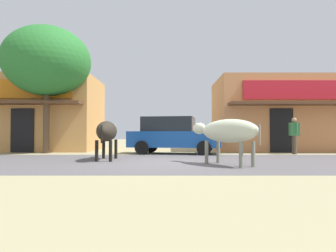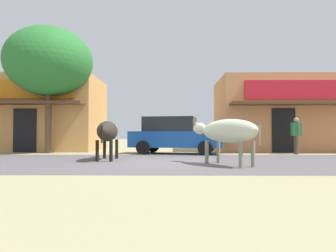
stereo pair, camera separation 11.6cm
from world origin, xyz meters
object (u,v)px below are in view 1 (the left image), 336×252
parked_hatchback_car (174,135)px  pedestrian_by_shop (295,133)px  cow_near_brown (108,132)px  cow_far_dark (228,131)px  roadside_tree (48,62)px

parked_hatchback_car → pedestrian_by_shop: bearing=-3.4°
cow_near_brown → pedestrian_by_shop: pedestrian_by_shop is taller
pedestrian_by_shop → cow_far_dark: bearing=-129.2°
parked_hatchback_car → cow_far_dark: bearing=-74.1°
roadside_tree → parked_hatchback_car: roadside_tree is taller
parked_hatchback_car → cow_far_dark: parked_hatchback_car is taller
roadside_tree → cow_far_dark: (7.29, -5.41, -3.27)m
cow_near_brown → roadside_tree: bearing=133.9°
cow_near_brown → cow_far_dark: cow_near_brown is taller
cow_far_dark → roadside_tree: bearing=143.4°
roadside_tree → cow_near_brown: size_ratio=2.29×
cow_near_brown → cow_far_dark: (3.77, -1.75, 0.00)m
parked_hatchback_car → cow_near_brown: 4.04m
cow_far_dark → pedestrian_by_shop: pedestrian_by_shop is taller
cow_far_dark → pedestrian_by_shop: bearing=50.8°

